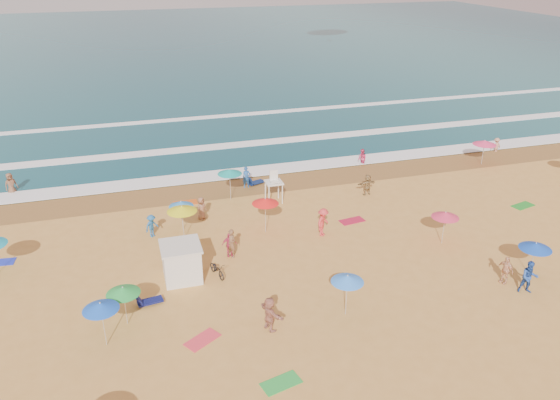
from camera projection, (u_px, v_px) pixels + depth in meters
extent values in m
plane|color=gold|center=(286.00, 268.00, 31.71)|extent=(220.00, 220.00, 0.00)
cube|color=#0C4756|center=(158.00, 46.00, 104.85)|extent=(220.00, 140.00, 0.18)
plane|color=olive|center=(239.00, 186.00, 42.59)|extent=(220.00, 220.00, 0.00)
cube|color=white|center=(232.00, 174.00, 44.73)|extent=(200.00, 2.20, 0.05)
cube|color=white|center=(217.00, 147.00, 50.82)|extent=(200.00, 1.60, 0.05)
cube|color=white|center=(200.00, 118.00, 59.53)|extent=(200.00, 1.20, 0.05)
cube|color=silver|center=(182.00, 263.00, 30.28)|extent=(2.00, 2.00, 2.00)
cube|color=silver|center=(180.00, 246.00, 29.83)|extent=(2.20, 2.20, 0.12)
imported|color=black|center=(217.00, 269.00, 30.75)|extent=(1.00, 1.72, 0.85)
cone|color=green|center=(123.00, 290.00, 26.16)|extent=(1.65, 1.65, 0.35)
cone|color=#E43256|center=(446.00, 215.00, 33.52)|extent=(1.69, 1.69, 0.35)
cone|color=blue|center=(100.00, 306.00, 24.61)|extent=(1.65, 1.65, 0.35)
cone|color=blue|center=(536.00, 246.00, 30.17)|extent=(1.77, 1.77, 0.35)
cone|color=#2E83D2|center=(181.00, 204.00, 35.23)|extent=(1.60, 1.60, 0.35)
cone|color=#F4366C|center=(485.00, 142.00, 46.13)|extent=(1.95, 1.95, 0.35)
cone|color=#13A096|center=(230.00, 172.00, 39.35)|extent=(1.77, 1.77, 0.35)
cone|color=#3888FF|center=(348.00, 279.00, 26.78)|extent=(1.64, 1.64, 0.35)
cone|color=red|center=(265.00, 201.00, 34.79)|extent=(1.73, 1.73, 0.35)
cone|color=yellow|center=(182.00, 209.00, 33.93)|extent=(1.88, 1.88, 0.35)
cube|color=#101553|center=(150.00, 301.00, 28.39)|extent=(1.37, 0.74, 0.34)
cube|color=navy|center=(256.00, 182.00, 42.88)|extent=(1.41, 0.99, 0.34)
cube|color=#2231D5|center=(0.00, 262.00, 32.21)|extent=(1.78, 1.03, 0.03)
cube|color=green|center=(281.00, 383.00, 23.25)|extent=(1.85, 1.24, 0.03)
cube|color=#E05718|center=(186.00, 203.00, 39.80)|extent=(1.71, 0.88, 0.03)
cube|color=#ED3746|center=(202.00, 340.00, 25.83)|extent=(1.90, 1.63, 0.03)
cube|color=#B91737|center=(352.00, 221.00, 37.15)|extent=(1.80, 1.09, 0.03)
cube|color=#249028|center=(523.00, 206.00, 39.34)|extent=(1.86, 1.25, 0.03)
imported|color=#2254A0|center=(246.00, 177.00, 42.05)|extent=(0.62, 0.41, 1.68)
imported|color=tan|center=(496.00, 146.00, 49.74)|extent=(1.06, 0.70, 1.53)
imported|color=brown|center=(11.00, 185.00, 41.13)|extent=(1.08, 0.97, 1.86)
imported|color=tan|center=(270.00, 314.00, 26.20)|extent=(1.11, 1.75, 1.80)
imported|color=tan|center=(505.00, 270.00, 29.96)|extent=(0.66, 1.03, 1.64)
imported|color=#DD3738|center=(323.00, 222.00, 34.90)|extent=(1.37, 1.35, 1.89)
imported|color=#2261A0|center=(152.00, 226.00, 34.84)|extent=(1.13, 1.05, 1.53)
imported|color=#E0386B|center=(362.00, 159.00, 46.58)|extent=(0.75, 0.90, 1.65)
imported|color=#234AA4|center=(529.00, 277.00, 29.05)|extent=(1.12, 1.01, 1.89)
imported|color=#CA3255|center=(229.00, 245.00, 32.63)|extent=(0.92, 0.41, 1.54)
imported|color=#946044|center=(201.00, 208.00, 37.14)|extent=(0.91, 0.91, 1.59)
imported|color=brown|center=(231.00, 243.00, 32.48)|extent=(0.70, 0.78, 1.80)
imported|color=olive|center=(367.00, 185.00, 40.85)|extent=(1.52, 0.62, 1.60)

